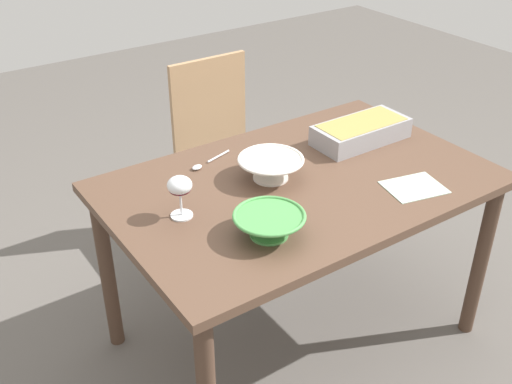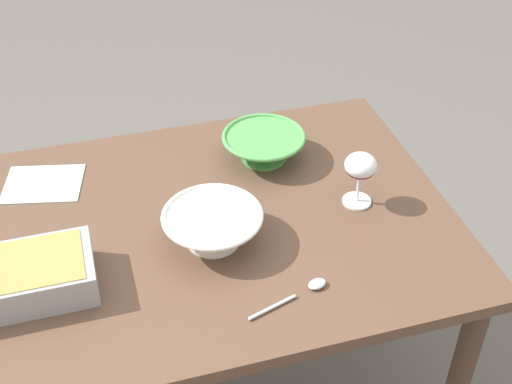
% 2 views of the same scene
% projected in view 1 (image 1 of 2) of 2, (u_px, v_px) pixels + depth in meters
% --- Properties ---
extents(ground_plane, '(8.00, 8.00, 0.00)m').
position_uv_depth(ground_plane, '(293.00, 334.00, 2.62)').
color(ground_plane, '#5B5651').
extents(dining_table, '(1.39, 0.89, 0.76)m').
position_uv_depth(dining_table, '(299.00, 201.00, 2.28)').
color(dining_table, brown).
rests_on(dining_table, ground_plane).
extents(chair, '(0.42, 0.39, 0.93)m').
position_uv_depth(chair, '(221.00, 147.00, 3.00)').
color(chair, '#595959').
rests_on(chair, ground_plane).
extents(wine_glass, '(0.08, 0.08, 0.15)m').
position_uv_depth(wine_glass, '(180.00, 188.00, 1.97)').
color(wine_glass, white).
rests_on(wine_glass, dining_table).
extents(casserole_dish, '(0.40, 0.18, 0.08)m').
position_uv_depth(casserole_dish, '(361.00, 131.00, 2.49)').
color(casserole_dish, '#99999E').
rests_on(casserole_dish, dining_table).
extents(mixing_bowl, '(0.23, 0.23, 0.08)m').
position_uv_depth(mixing_bowl, '(269.00, 223.00, 1.91)').
color(mixing_bowl, '#4C994C').
rests_on(mixing_bowl, dining_table).
extents(small_bowl, '(0.24, 0.24, 0.08)m').
position_uv_depth(small_bowl, '(271.00, 167.00, 2.22)').
color(small_bowl, white).
rests_on(small_bowl, dining_table).
extents(serving_spoon, '(0.20, 0.08, 0.01)m').
position_uv_depth(serving_spoon, '(204.00, 164.00, 2.33)').
color(serving_spoon, silver).
rests_on(serving_spoon, dining_table).
extents(napkin, '(0.23, 0.20, 0.00)m').
position_uv_depth(napkin, '(414.00, 187.00, 2.19)').
color(napkin, '#B2CCB7').
rests_on(napkin, dining_table).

